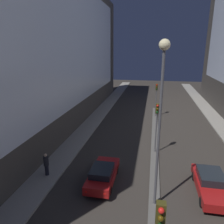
{
  "coord_description": "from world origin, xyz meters",
  "views": [
    {
      "loc": [
        -0.45,
        -3.21,
        9.57
      ],
      "look_at": [
        -4.47,
        17.76,
        3.37
      ],
      "focal_mm": 35.0,
      "sensor_mm": 36.0,
      "label": 1
    }
  ],
  "objects_px": {
    "traffic_light_mid": "(157,117)",
    "pedestrian_on_left_sidewalk": "(46,164)",
    "traffic_light_far": "(156,92)",
    "car_right_lane": "(211,184)",
    "street_lamp": "(161,95)",
    "car_left_lane": "(103,174)"
  },
  "relations": [
    {
      "from": "street_lamp",
      "to": "car_right_lane",
      "type": "distance_m",
      "value": 7.69
    },
    {
      "from": "traffic_light_mid",
      "to": "traffic_light_far",
      "type": "xyz_separation_m",
      "value": [
        0.0,
        11.9,
        0.0
      ]
    },
    {
      "from": "traffic_light_far",
      "to": "pedestrian_on_left_sidewalk",
      "type": "bearing_deg",
      "value": -115.0
    },
    {
      "from": "traffic_light_far",
      "to": "car_right_lane",
      "type": "relative_size",
      "value": 0.99
    },
    {
      "from": "traffic_light_far",
      "to": "street_lamp",
      "type": "xyz_separation_m",
      "value": [
        0.0,
        -19.28,
        3.57
      ]
    },
    {
      "from": "street_lamp",
      "to": "pedestrian_on_left_sidewalk",
      "type": "height_order",
      "value": "street_lamp"
    },
    {
      "from": "street_lamp",
      "to": "car_right_lane",
      "type": "relative_size",
      "value": 2.08
    },
    {
      "from": "pedestrian_on_left_sidewalk",
      "to": "traffic_light_mid",
      "type": "bearing_deg",
      "value": 34.78
    },
    {
      "from": "traffic_light_far",
      "to": "street_lamp",
      "type": "distance_m",
      "value": 19.6
    },
    {
      "from": "traffic_light_mid",
      "to": "street_lamp",
      "type": "height_order",
      "value": "street_lamp"
    },
    {
      "from": "traffic_light_mid",
      "to": "car_right_lane",
      "type": "bearing_deg",
      "value": -55.26
    },
    {
      "from": "traffic_light_mid",
      "to": "pedestrian_on_left_sidewalk",
      "type": "relative_size",
      "value": 2.63
    },
    {
      "from": "traffic_light_far",
      "to": "traffic_light_mid",
      "type": "bearing_deg",
      "value": -90.0
    },
    {
      "from": "traffic_light_far",
      "to": "car_left_lane",
      "type": "xyz_separation_m",
      "value": [
        -3.76,
        -17.58,
        -2.85
      ]
    },
    {
      "from": "street_lamp",
      "to": "car_left_lane",
      "type": "bearing_deg",
      "value": 155.81
    },
    {
      "from": "car_right_lane",
      "to": "traffic_light_mid",
      "type": "bearing_deg",
      "value": 124.74
    },
    {
      "from": "traffic_light_mid",
      "to": "car_left_lane",
      "type": "bearing_deg",
      "value": -123.5
    },
    {
      "from": "car_left_lane",
      "to": "pedestrian_on_left_sidewalk",
      "type": "bearing_deg",
      "value": -179.86
    },
    {
      "from": "street_lamp",
      "to": "car_left_lane",
      "type": "xyz_separation_m",
      "value": [
        -3.76,
        1.69,
        -6.42
      ]
    },
    {
      "from": "street_lamp",
      "to": "car_left_lane",
      "type": "relative_size",
      "value": 2.25
    },
    {
      "from": "car_left_lane",
      "to": "street_lamp",
      "type": "bearing_deg",
      "value": -24.19
    },
    {
      "from": "traffic_light_far",
      "to": "car_right_lane",
      "type": "bearing_deg",
      "value": -77.74
    }
  ]
}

